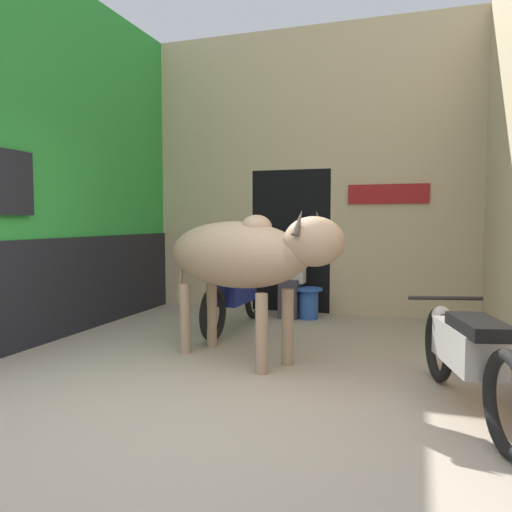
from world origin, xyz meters
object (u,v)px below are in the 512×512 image
(motorcycle_far, at_px, (236,295))
(motorcycle_near, at_px, (467,353))
(cow, at_px, (243,255))
(plastic_stool, at_px, (309,302))
(shopkeeper_seated, at_px, (291,271))

(motorcycle_far, bearing_deg, motorcycle_near, -39.30)
(cow, height_order, motorcycle_far, cow)
(motorcycle_near, xyz_separation_m, plastic_stool, (-1.75, 2.92, -0.19))
(plastic_stool, bearing_deg, motorcycle_far, -129.24)
(motorcycle_near, distance_m, plastic_stool, 3.40)
(motorcycle_far, distance_m, plastic_stool, 1.17)
(shopkeeper_seated, xyz_separation_m, plastic_stool, (0.26, -0.03, -0.42))
(cow, bearing_deg, motorcycle_far, 113.27)
(plastic_stool, bearing_deg, shopkeeper_seated, 172.96)
(motorcycle_near, relative_size, motorcycle_far, 0.97)
(cow, relative_size, motorcycle_near, 1.07)
(motorcycle_far, height_order, shopkeeper_seated, shopkeeper_seated)
(cow, xyz_separation_m, motorcycle_far, (-0.57, 1.32, -0.59))
(cow, xyz_separation_m, shopkeeper_seated, (-0.10, 2.24, -0.36))
(cow, xyz_separation_m, plastic_stool, (0.16, 2.21, -0.78))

